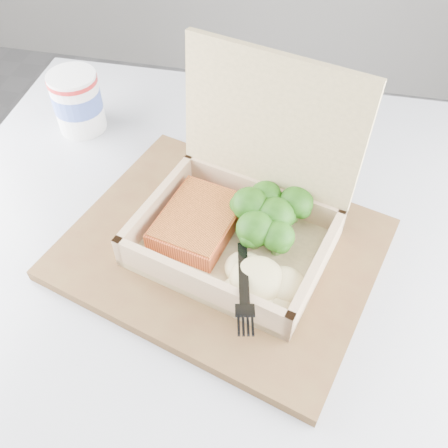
% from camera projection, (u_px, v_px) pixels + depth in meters
% --- Properties ---
extents(cafe_table, '(0.83, 0.83, 0.74)m').
position_uv_depth(cafe_table, '(225.00, 339.00, 0.76)').
color(cafe_table, black).
rests_on(cafe_table, floor).
extents(serving_tray, '(0.44, 0.39, 0.02)m').
position_uv_depth(serving_tray, '(222.00, 249.00, 0.63)').
color(serving_tray, brown).
rests_on(serving_tray, cafe_table).
extents(takeout_container, '(0.27, 0.25, 0.21)m').
position_uv_depth(takeout_container, '(245.00, 203.00, 0.60)').
color(takeout_container, tan).
rests_on(takeout_container, serving_tray).
extents(salmon_fillet, '(0.11, 0.13, 0.02)m').
position_uv_depth(salmon_fillet, '(199.00, 221.00, 0.62)').
color(salmon_fillet, orange).
rests_on(salmon_fillet, takeout_container).
extents(broccoli_pile, '(0.12, 0.12, 0.04)m').
position_uv_depth(broccoli_pile, '(275.00, 220.00, 0.61)').
color(broccoli_pile, '#296E18').
rests_on(broccoli_pile, takeout_container).
extents(mashed_potatoes, '(0.10, 0.09, 0.03)m').
position_uv_depth(mashed_potatoes, '(257.00, 279.00, 0.55)').
color(mashed_potatoes, '#CDC285').
rests_on(mashed_potatoes, takeout_container).
extents(plastic_fork, '(0.04, 0.14, 0.02)m').
position_uv_depth(plastic_fork, '(243.00, 259.00, 0.56)').
color(plastic_fork, black).
rests_on(plastic_fork, mashed_potatoes).
extents(paper_cup, '(0.08, 0.08, 0.10)m').
position_uv_depth(paper_cup, '(77.00, 100.00, 0.76)').
color(paper_cup, silver).
rests_on(paper_cup, cafe_table).
extents(receipt, '(0.09, 0.16, 0.00)m').
position_uv_depth(receipt, '(253.00, 149.00, 0.77)').
color(receipt, silver).
rests_on(receipt, cafe_table).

